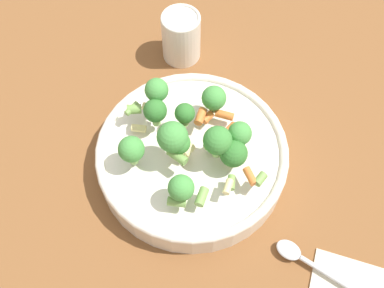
{
  "coord_description": "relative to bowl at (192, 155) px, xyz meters",
  "views": [
    {
      "loc": [
        0.23,
        0.23,
        0.62
      ],
      "look_at": [
        0.0,
        0.0,
        0.06
      ],
      "focal_mm": 42.0,
      "sensor_mm": 36.0,
      "label": 1
    }
  ],
  "objects": [
    {
      "name": "spoon",
      "position": [
        -0.0,
        0.23,
        -0.02
      ],
      "size": [
        0.05,
        0.18,
        0.01
      ],
      "rotation": [
        0.0,
        0.0,
        11.18
      ],
      "color": "silver",
      "rests_on": "napkin"
    },
    {
      "name": "pasta_salad",
      "position": [
        0.0,
        -0.0,
        0.06
      ],
      "size": [
        0.18,
        0.23,
        0.07
      ],
      "color": "#8CB766",
      "rests_on": "bowl"
    },
    {
      "name": "ground_plane",
      "position": [
        0.0,
        0.0,
        -0.03
      ],
      "size": [
        3.0,
        3.0,
        0.0
      ],
      "primitive_type": "plane",
      "color": "brown"
    },
    {
      "name": "cup",
      "position": [
        -0.15,
        -0.17,
        0.02
      ],
      "size": [
        0.07,
        0.07,
        0.09
      ],
      "color": "silver",
      "rests_on": "ground_plane"
    },
    {
      "name": "napkin",
      "position": [
        -0.02,
        0.29,
        -0.02
      ],
      "size": [
        0.11,
        0.13,
        0.01
      ],
      "color": "beige",
      "rests_on": "ground_plane"
    },
    {
      "name": "bowl",
      "position": [
        0.0,
        0.0,
        0.0
      ],
      "size": [
        0.29,
        0.29,
        0.05
      ],
      "color": "silver",
      "rests_on": "ground_plane"
    }
  ]
}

